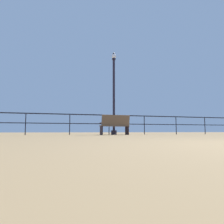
{
  "coord_description": "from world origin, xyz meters",
  "views": [
    {
      "loc": [
        -2.86,
        -1.37,
        0.17
      ],
      "look_at": [
        0.01,
        8.29,
        1.14
      ],
      "focal_mm": 32.25,
      "sensor_mm": 36.0,
      "label": 1
    }
  ],
  "objects": [
    {
      "name": "pier_railing",
      "position": [
        -0.0,
        8.79,
        0.77
      ],
      "size": [
        24.4,
        0.05,
        1.04
      ],
      "color": "black",
      "rests_on": "ground_plane"
    },
    {
      "name": "bench_near_left",
      "position": [
        0.08,
        8.02,
        0.52
      ],
      "size": [
        1.43,
        0.67,
        0.96
      ],
      "color": "brown",
      "rests_on": "ground_plane"
    },
    {
      "name": "lamppost_center",
      "position": [
        0.33,
        9.02,
        2.27
      ],
      "size": [
        0.31,
        0.31,
        4.59
      ],
      "color": "#211C2B",
      "rests_on": "ground_plane"
    }
  ]
}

